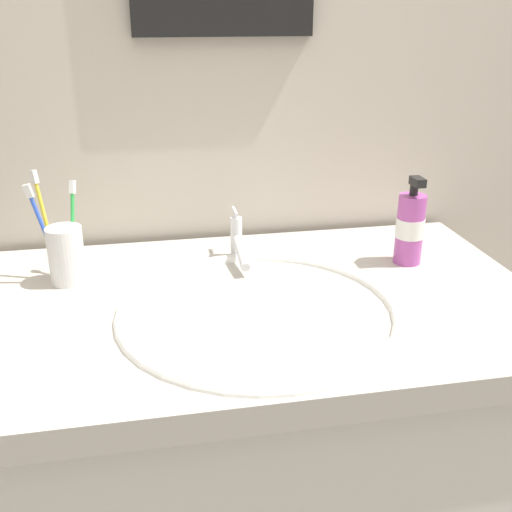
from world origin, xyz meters
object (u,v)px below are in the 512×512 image
faucet (238,242)px  toothbrush_cup (66,255)px  soap_dispenser (410,228)px  toothbrush_green (73,223)px  toothbrush_yellow (45,218)px  toothbrush_blue (43,227)px

faucet → toothbrush_cup: toothbrush_cup is taller
faucet → soap_dispenser: size_ratio=0.86×
toothbrush_cup → soap_dispenser: 0.66m
toothbrush_cup → toothbrush_green: bearing=65.3°
toothbrush_yellow → soap_dispenser: (0.69, -0.06, -0.04)m
faucet → toothbrush_yellow: (-0.36, -0.01, 0.08)m
toothbrush_green → toothbrush_yellow: toothbrush_yellow is taller
toothbrush_yellow → toothbrush_green: bearing=1.8°
faucet → soap_dispenser: bearing=-12.2°
toothbrush_green → soap_dispenser: toothbrush_green is taller
toothbrush_blue → toothbrush_green: bearing=28.8°
toothbrush_yellow → soap_dispenser: 0.69m
toothbrush_cup → toothbrush_green: 0.06m
faucet → toothbrush_green: (-0.31, -0.01, 0.07)m
toothbrush_yellow → soap_dispenser: bearing=-4.9°
toothbrush_blue → toothbrush_yellow: toothbrush_yellow is taller
faucet → toothbrush_green: 0.32m
toothbrush_green → soap_dispenser: size_ratio=1.00×
faucet → toothbrush_blue: bearing=-173.9°
faucet → toothbrush_yellow: bearing=-177.9°
toothbrush_cup → soap_dispenser: size_ratio=0.60×
toothbrush_cup → toothbrush_blue: 0.07m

